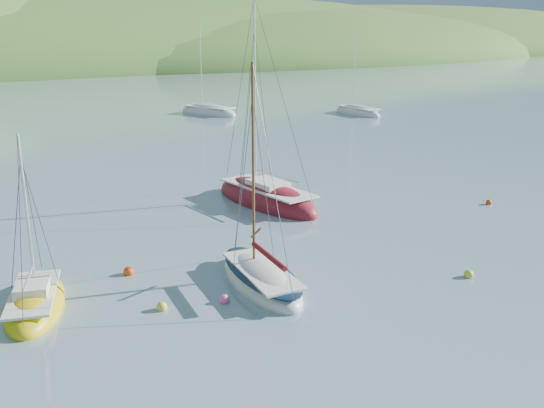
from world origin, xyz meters
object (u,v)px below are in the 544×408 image
sloop_red (266,200)px  distant_sloop_d (358,113)px  sailboat_yellow (35,303)px  distant_sloop_b (209,113)px  daysailer_white (261,279)px

sloop_red → distant_sloop_d: (30.14, 28.42, -0.06)m
sloop_red → sailboat_yellow: bearing=-160.0°
distant_sloop_b → sailboat_yellow: bearing=-145.6°
daysailer_white → sailboat_yellow: size_ratio=1.34×
daysailer_white → distant_sloop_d: 53.59m
sailboat_yellow → distant_sloop_d: distant_sloop_d is taller
sailboat_yellow → daysailer_white: bearing=0.7°
sloop_red → distant_sloop_b: size_ratio=1.10×
daysailer_white → distant_sloop_b: distant_sloop_b is taller
daysailer_white → sailboat_yellow: bearing=169.9°
daysailer_white → sloop_red: size_ratio=0.75×
distant_sloop_b → distant_sloop_d: bearing=-53.8°
daysailer_white → distant_sloop_d: size_ratio=0.92×
sloop_red → daysailer_white: bearing=-128.8°
daysailer_white → distant_sloop_d: distant_sloop_d is taller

